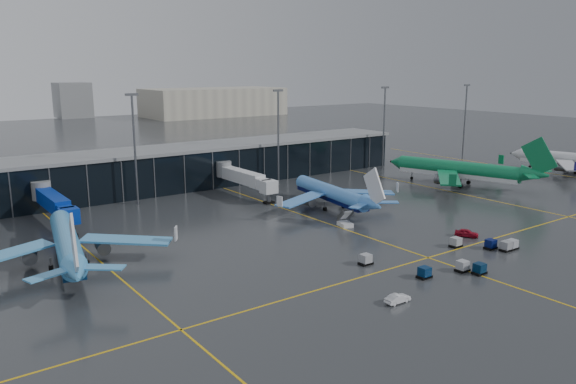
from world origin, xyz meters
TOP-DOWN VIEW (x-y plane):
  - ground at (0.00, 0.00)m, footprint 600.00×600.00m
  - terminal_pier at (0.00, 62.00)m, footprint 142.00×17.00m
  - jet_bridges at (-35.00, 42.99)m, footprint 94.00×27.50m
  - flood_masts at (5.00, 50.00)m, footprint 203.00×0.50m
  - distant_hangars at (49.94, 270.08)m, footprint 260.00×71.00m
  - taxi_lines at (10.00, 10.61)m, footprint 220.00×120.00m
  - airliner_arkefly at (-39.58, 16.94)m, footprint 41.22×45.02m
  - airliner_klm_near at (19.00, 20.95)m, footprint 36.87×40.59m
  - airliner_aer_lingus at (63.16, 20.22)m, footprint 50.72×54.36m
  - airliner_ba at (107.20, 12.07)m, footprint 44.99×48.56m
  - baggage_carts at (13.95, -19.04)m, footprint 28.40×14.94m
  - mobile_airstair at (11.54, 7.49)m, footprint 2.96×3.66m
  - service_van_red at (25.23, -11.28)m, footprint 3.64×4.58m
  - service_van_white at (-7.83, -24.83)m, footprint 3.86×1.44m

SIDE VIEW (x-z plane):
  - ground at x=0.00m, z-range 0.00..0.00m
  - taxi_lines at x=10.00m, z-range 0.00..0.02m
  - service_van_white at x=-7.83m, z-range 0.00..1.26m
  - service_van_red at x=25.23m, z-range 0.00..1.46m
  - baggage_carts at x=13.95m, z-range -0.09..1.61m
  - mobile_airstair at x=11.54m, z-range -0.95..2.49m
  - jet_bridges at x=-35.00m, z-range 0.95..8.15m
  - terminal_pier at x=0.00m, z-range 0.07..10.77m
  - airliner_klm_near at x=19.00m, z-range 0.00..11.15m
  - airliner_arkefly at x=-39.58m, z-range 0.00..12.06m
  - airliner_ba at x=107.20m, z-range 0.00..12.55m
  - airliner_aer_lingus at x=63.16m, z-range 0.00..13.77m
  - distant_hangars at x=49.94m, z-range -2.21..19.79m
  - flood_masts at x=5.00m, z-range 1.06..26.56m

